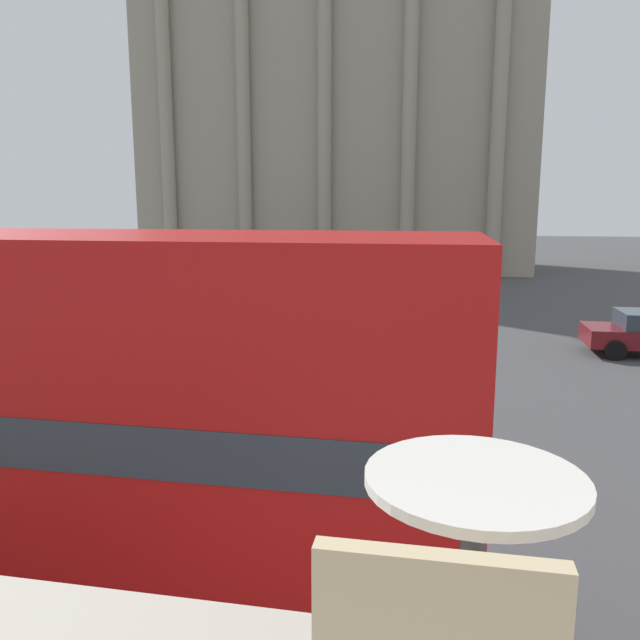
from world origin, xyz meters
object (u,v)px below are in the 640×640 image
object	(u,v)px
traffic_light_mid	(309,277)
car_black	(242,308)
cafe_dining_table	(473,541)
traffic_light_near	(166,300)
pedestrian_black	(343,280)
pedestrian_olive	(277,278)
plaza_building_left	(339,92)

from	to	relation	value
traffic_light_mid	car_black	bearing A→B (deg)	130.77
cafe_dining_table	traffic_light_near	distance (m)	12.05
cafe_dining_table	pedestrian_black	size ratio (longest dim) A/B	0.42
traffic_light_mid	pedestrian_olive	world-z (taller)	traffic_light_mid
plaza_building_left	traffic_light_near	xyz separation A→B (m)	(1.86, -34.67, -10.10)
traffic_light_mid	pedestrian_black	bearing A→B (deg)	93.19
cafe_dining_table	traffic_light_mid	bearing A→B (deg)	103.22
plaza_building_left	traffic_light_mid	world-z (taller)	plaza_building_left
pedestrian_olive	pedestrian_black	bearing A→B (deg)	44.01
traffic_light_near	pedestrian_olive	bearing A→B (deg)	97.29
traffic_light_near	pedestrian_olive	size ratio (longest dim) A/B	2.42
plaza_building_left	pedestrian_black	xyz separation A→B (m)	(3.07, -17.62, -11.62)
pedestrian_black	plaza_building_left	bearing A→B (deg)	96.61
plaza_building_left	cafe_dining_table	bearing A→B (deg)	-80.47
traffic_light_near	car_black	world-z (taller)	traffic_light_near
plaza_building_left	pedestrian_olive	xyz separation A→B (m)	(-0.47, -16.40, -11.72)
plaza_building_left	pedestrian_olive	distance (m)	20.16
traffic_light_mid	pedestrian_olive	distance (m)	12.94
pedestrian_black	pedestrian_olive	bearing A→B (deg)	157.76
traffic_light_mid	pedestrian_olive	size ratio (longest dim) A/B	2.28
pedestrian_olive	plaza_building_left	bearing A→B (deg)	151.35
car_black	traffic_light_mid	bearing A→B (deg)	44.08
plaza_building_left	pedestrian_olive	size ratio (longest dim) A/B	17.30
plaza_building_left	traffic_light_mid	bearing A→B (deg)	-82.67
traffic_light_near	pedestrian_olive	world-z (taller)	traffic_light_near
cafe_dining_table	car_black	xyz separation A→B (m)	(-7.29, 20.59, -2.87)
plaza_building_left	car_black	world-z (taller)	plaza_building_left
traffic_light_near	cafe_dining_table	bearing A→B (deg)	-61.53
cafe_dining_table	traffic_light_mid	size ratio (longest dim) A/B	0.20
plaza_building_left	pedestrian_olive	world-z (taller)	plaza_building_left
pedestrian_olive	pedestrian_black	world-z (taller)	pedestrian_black
traffic_light_near	pedestrian_black	xyz separation A→B (m)	(1.20, 17.06, -1.52)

